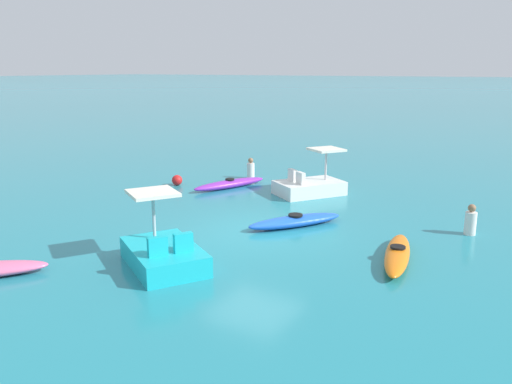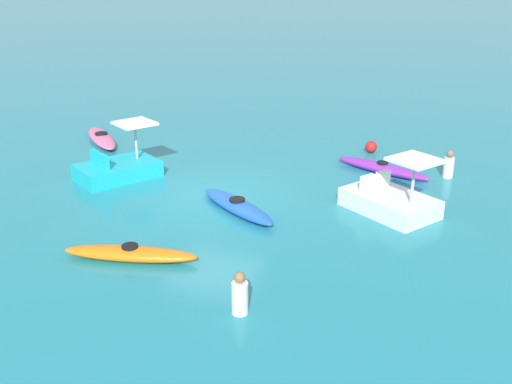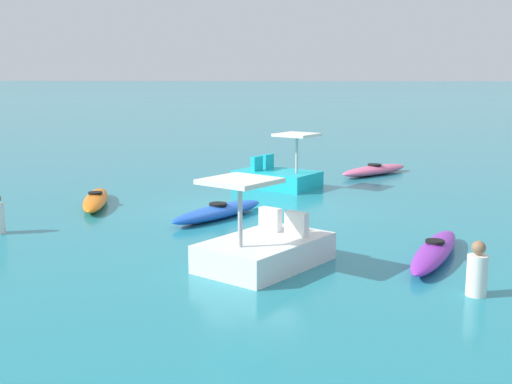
# 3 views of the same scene
# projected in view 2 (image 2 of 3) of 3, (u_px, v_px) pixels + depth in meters

# --- Properties ---
(ground_plane) EXTENTS (600.00, 600.00, 0.00)m
(ground_plane) POSITION_uv_depth(u_px,v_px,m) (213.00, 196.00, 16.74)
(ground_plane) COLOR teal
(kayak_orange) EXTENTS (3.11, 1.28, 0.37)m
(kayak_orange) POSITION_uv_depth(u_px,v_px,m) (130.00, 254.00, 13.06)
(kayak_orange) COLOR orange
(kayak_orange) RESTS_ON ground_plane
(kayak_pink) EXTENTS (2.82, 2.73, 0.37)m
(kayak_pink) POSITION_uv_depth(u_px,v_px,m) (102.00, 138.00, 21.82)
(kayak_pink) COLOR pink
(kayak_pink) RESTS_ON ground_plane
(kayak_blue) EXTENTS (2.92, 2.22, 0.37)m
(kayak_blue) POSITION_uv_depth(u_px,v_px,m) (237.00, 206.00, 15.66)
(kayak_blue) COLOR blue
(kayak_blue) RESTS_ON ground_plane
(kayak_purple) EXTENTS (3.26, 1.66, 0.37)m
(kayak_purple) POSITION_uv_depth(u_px,v_px,m) (382.00, 168.00, 18.59)
(kayak_purple) COLOR purple
(kayak_purple) RESTS_ON ground_plane
(pedal_boat_white) EXTENTS (2.83, 2.56, 1.68)m
(pedal_boat_white) POSITION_uv_depth(u_px,v_px,m) (390.00, 200.00, 15.57)
(pedal_boat_white) COLOR white
(pedal_boat_white) RESTS_ON ground_plane
(pedal_boat_cyan) EXTENTS (2.51, 2.83, 1.68)m
(pedal_boat_cyan) POSITION_uv_depth(u_px,v_px,m) (118.00, 168.00, 18.08)
(pedal_boat_cyan) COLOR #19B7C6
(pedal_boat_cyan) RESTS_ON ground_plane
(buoy_red) EXTENTS (0.42, 0.42, 0.42)m
(buoy_red) POSITION_uv_depth(u_px,v_px,m) (371.00, 147.00, 20.61)
(buoy_red) COLOR red
(buoy_red) RESTS_ON ground_plane
(person_near_shore) EXTENTS (0.43, 0.43, 0.88)m
(person_near_shore) POSITION_uv_depth(u_px,v_px,m) (240.00, 295.00, 10.99)
(person_near_shore) COLOR silver
(person_near_shore) RESTS_ON ground_plane
(person_by_kayaks) EXTENTS (0.34, 0.34, 0.88)m
(person_by_kayaks) POSITION_uv_depth(u_px,v_px,m) (449.00, 166.00, 18.11)
(person_by_kayaks) COLOR silver
(person_by_kayaks) RESTS_ON ground_plane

